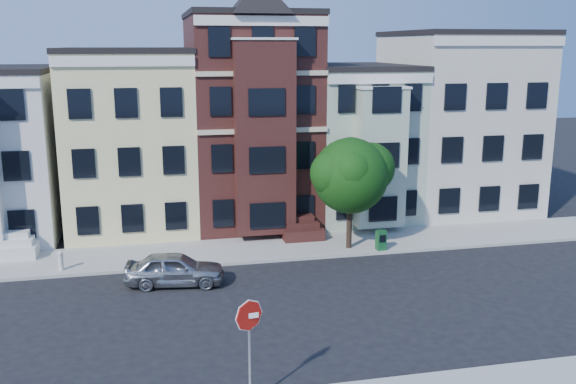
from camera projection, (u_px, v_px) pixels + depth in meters
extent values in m
plane|color=black|center=(308.00, 310.00, 25.86)|extent=(120.00, 120.00, 0.00)
cube|color=#9E9B93|center=(271.00, 248.00, 33.46)|extent=(60.00, 4.00, 0.15)
cube|color=beige|center=(131.00, 141.00, 37.08)|extent=(7.00, 9.00, 10.00)
cube|color=#3A1915|center=(250.00, 121.00, 38.32)|extent=(7.00, 9.00, 12.00)
cube|color=#A5B59C|center=(353.00, 142.00, 40.01)|extent=(6.00, 9.00, 9.00)
cube|color=beige|center=(457.00, 124.00, 41.25)|extent=(8.00, 9.00, 11.00)
imported|color=#9FA1A7|center=(175.00, 269.00, 28.44)|extent=(4.56, 2.35, 1.48)
cube|color=#1A5B2C|center=(381.00, 240.00, 32.88)|extent=(0.50, 0.45, 1.03)
cylinder|color=beige|center=(61.00, 262.00, 29.95)|extent=(0.26, 0.26, 0.74)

